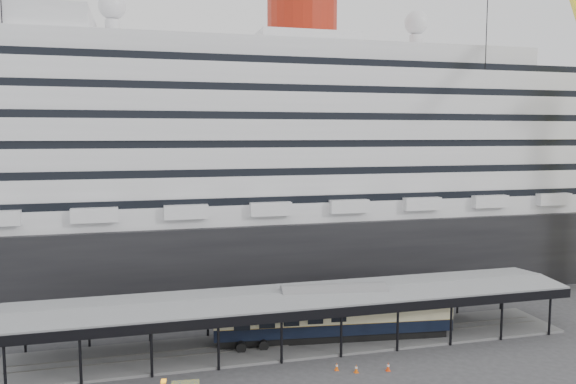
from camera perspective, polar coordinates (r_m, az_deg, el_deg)
ground at (r=53.68m, az=2.72°, el=-17.04°), size 200.00×200.00×0.00m
cruise_ship at (r=80.58m, az=-4.04°, el=4.05°), size 130.00×30.00×43.90m
platform_canopy at (r=57.31m, az=1.19°, el=-12.99°), size 56.00×9.18×5.30m
pullman_carriage at (r=58.19m, az=4.65°, el=-12.20°), size 24.34×5.85×23.71m
traffic_cone_left at (r=52.39m, az=4.97°, el=-17.24°), size 0.40×0.40×0.70m
traffic_cone_mid at (r=52.09m, az=6.95°, el=-17.37°), size 0.44×0.44×0.75m
traffic_cone_right at (r=52.83m, az=10.14°, el=-17.06°), size 0.46×0.46×0.78m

